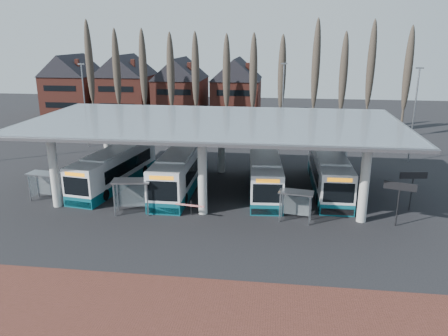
# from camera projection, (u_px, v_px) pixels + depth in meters

# --- Properties ---
(ground) EXTENTS (140.00, 140.00, 0.00)m
(ground) POSITION_uv_depth(u_px,v_px,m) (197.00, 226.00, 31.76)
(ground) COLOR black
(ground) RESTS_ON ground
(brick_strip) EXTENTS (70.00, 10.00, 0.03)m
(brick_strip) POSITION_uv_depth(u_px,v_px,m) (149.00, 333.00, 20.37)
(brick_strip) COLOR #562A22
(brick_strip) RESTS_ON ground
(station_canopy) EXTENTS (32.00, 16.00, 6.34)m
(station_canopy) POSITION_uv_depth(u_px,v_px,m) (213.00, 128.00, 37.71)
(station_canopy) COLOR silver
(station_canopy) RESTS_ON ground
(poplar_row) EXTENTS (45.10, 1.10, 14.50)m
(poplar_row) POSITION_uv_depth(u_px,v_px,m) (240.00, 70.00, 60.54)
(poplar_row) COLOR #473D33
(poplar_row) RESTS_ON ground
(townhouse_row) EXTENTS (36.80, 10.30, 12.25)m
(townhouse_row) POSITION_uv_depth(u_px,v_px,m) (153.00, 81.00, 73.72)
(townhouse_row) COLOR maroon
(townhouse_row) RESTS_ON ground
(lamp_post_a) EXTENTS (0.80, 0.16, 10.17)m
(lamp_post_a) POSITION_uv_depth(u_px,v_px,m) (85.00, 104.00, 53.28)
(lamp_post_a) COLOR slate
(lamp_post_a) RESTS_ON ground
(lamp_post_b) EXTENTS (0.80, 0.16, 10.17)m
(lamp_post_b) POSITION_uv_depth(u_px,v_px,m) (283.00, 103.00, 54.17)
(lamp_post_b) COLOR slate
(lamp_post_b) RESTS_ON ground
(lamp_post_c) EXTENTS (0.80, 0.16, 10.17)m
(lamp_post_c) POSITION_uv_depth(u_px,v_px,m) (414.00, 113.00, 46.77)
(lamp_post_c) COLOR slate
(lamp_post_c) RESTS_ON ground
(bus_0) EXTENTS (4.41, 12.34, 3.36)m
(bus_0) POSITION_uv_depth(u_px,v_px,m) (115.00, 168.00, 40.27)
(bus_0) COLOR white
(bus_0) RESTS_ON ground
(bus_1) EXTENTS (2.76, 12.82, 3.56)m
(bus_1) POSITION_uv_depth(u_px,v_px,m) (181.00, 170.00, 39.42)
(bus_1) COLOR white
(bus_1) RESTS_ON ground
(bus_2) EXTENTS (3.45, 12.18, 3.34)m
(bus_2) POSITION_uv_depth(u_px,v_px,m) (265.00, 173.00, 38.94)
(bus_2) COLOR white
(bus_2) RESTS_ON ground
(bus_3) EXTENTS (2.86, 12.49, 3.46)m
(bus_3) POSITION_uv_depth(u_px,v_px,m) (329.00, 172.00, 39.05)
(bus_3) COLOR white
(bus_3) RESTS_ON ground
(shelter_0) EXTENTS (2.76, 1.66, 2.41)m
(shelter_0) POSITION_uv_depth(u_px,v_px,m) (45.00, 180.00, 36.44)
(shelter_0) COLOR gray
(shelter_0) RESTS_ON ground
(shelter_1) EXTENTS (3.10, 1.85, 2.72)m
(shelter_1) POSITION_uv_depth(u_px,v_px,m) (132.00, 189.00, 33.73)
(shelter_1) COLOR gray
(shelter_1) RESTS_ON ground
(shelter_2) EXTENTS (2.69, 1.66, 2.33)m
(shelter_2) POSITION_uv_depth(u_px,v_px,m) (296.00, 199.00, 32.35)
(shelter_2) COLOR gray
(shelter_2) RESTS_ON ground
(info_sign_0) EXTENTS (2.17, 0.78, 3.33)m
(info_sign_0) POSITION_uv_depth(u_px,v_px,m) (400.00, 190.00, 31.08)
(info_sign_0) COLOR black
(info_sign_0) RESTS_ON ground
(info_sign_1) EXTENTS (2.15, 0.47, 3.21)m
(info_sign_1) POSITION_uv_depth(u_px,v_px,m) (413.00, 178.00, 33.91)
(info_sign_1) COLOR black
(info_sign_1) RESTS_ON ground
(barrier) EXTENTS (2.30, 0.81, 1.16)m
(barrier) POSITION_uv_depth(u_px,v_px,m) (190.00, 206.00, 33.20)
(barrier) COLOR black
(barrier) RESTS_ON ground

